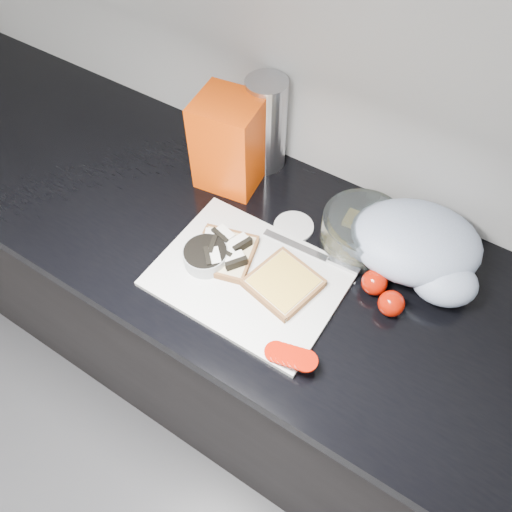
{
  "coord_description": "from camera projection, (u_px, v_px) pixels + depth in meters",
  "views": [
    {
      "loc": [
        0.26,
        0.6,
        1.82
      ],
      "look_at": [
        -0.09,
        1.14,
        0.95
      ],
      "focal_mm": 35.0,
      "sensor_mm": 36.0,
      "label": 1
    }
  ],
  "objects": [
    {
      "name": "base_cabinet",
      "position": [
        291.0,
        357.0,
        1.5
      ],
      "size": [
        3.5,
        0.6,
        0.86
      ],
      "primitive_type": "cube",
      "color": "black",
      "rests_on": "ground"
    },
    {
      "name": "countertop",
      "position": [
        303.0,
        273.0,
        1.14
      ],
      "size": [
        3.5,
        0.64,
        0.04
      ],
      "primitive_type": "cube",
      "color": "black",
      "rests_on": "base_cabinet"
    },
    {
      "name": "cutting_board",
      "position": [
        249.0,
        277.0,
        1.1
      ],
      "size": [
        0.4,
        0.3,
        0.01
      ],
      "primitive_type": "cube",
      "color": "silver",
      "rests_on": "countertop"
    },
    {
      "name": "bread_left",
      "position": [
        224.0,
        251.0,
        1.12
      ],
      "size": [
        0.16,
        0.16,
        0.04
      ],
      "rotation": [
        0.0,
        0.0,
        0.27
      ],
      "color": "beige",
      "rests_on": "cutting_board"
    },
    {
      "name": "bread_right",
      "position": [
        284.0,
        283.0,
        1.07
      ],
      "size": [
        0.16,
        0.16,
        0.02
      ],
      "rotation": [
        0.0,
        0.0,
        -0.22
      ],
      "color": "beige",
      "rests_on": "cutting_board"
    },
    {
      "name": "tomato_slices",
      "position": [
        291.0,
        356.0,
        0.97
      ],
      "size": [
        0.12,
        0.07,
        0.02
      ],
      "rotation": [
        0.0,
        0.0,
        -0.35
      ],
      "color": "#A21203",
      "rests_on": "cutting_board"
    },
    {
      "name": "knife",
      "position": [
        323.0,
        257.0,
        1.12
      ],
      "size": [
        0.24,
        0.03,
        0.01
      ],
      "rotation": [
        0.0,
        0.0,
        0.05
      ],
      "color": "#B4B4B8",
      "rests_on": "cutting_board"
    },
    {
      "name": "seed_tub",
      "position": [
        206.0,
        257.0,
        1.11
      ],
      "size": [
        0.1,
        0.1,
        0.05
      ],
      "color": "#9BA0A0",
      "rests_on": "countertop"
    },
    {
      "name": "tub_lid",
      "position": [
        294.0,
        227.0,
        1.19
      ],
      "size": [
        0.12,
        0.12,
        0.01
      ],
      "primitive_type": "cylinder",
      "rotation": [
        0.0,
        0.0,
        0.24
      ],
      "color": "silver",
      "rests_on": "countertop"
    },
    {
      "name": "glass_bowl",
      "position": [
        362.0,
        230.0,
        1.14
      ],
      "size": [
        0.19,
        0.19,
        0.08
      ],
      "rotation": [
        0.0,
        0.0,
        0.07
      ],
      "color": "silver",
      "rests_on": "countertop"
    },
    {
      "name": "bread_bag",
      "position": [
        230.0,
        143.0,
        1.2
      ],
      "size": [
        0.17,
        0.16,
        0.23
      ],
      "primitive_type": "cube",
      "rotation": [
        0.0,
        0.0,
        0.14
      ],
      "color": "#FD5804",
      "rests_on": "countertop"
    },
    {
      "name": "steel_canister",
      "position": [
        266.0,
        125.0,
        1.23
      ],
      "size": [
        0.1,
        0.1,
        0.25
      ],
      "primitive_type": "cylinder",
      "color": "#A6A6AB",
      "rests_on": "countertop"
    },
    {
      "name": "grocery_bag",
      "position": [
        419.0,
        247.0,
        1.08
      ],
      "size": [
        0.35,
        0.31,
        0.13
      ],
      "rotation": [
        0.0,
        0.0,
        0.34
      ],
      "color": "silver",
      "rests_on": "countertop"
    },
    {
      "name": "whole_tomatoes",
      "position": [
        383.0,
        293.0,
        1.05
      ],
      "size": [
        0.11,
        0.09,
        0.06
      ],
      "rotation": [
        0.0,
        0.0,
        -0.2
      ],
      "color": "#A21203",
      "rests_on": "countertop"
    }
  ]
}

